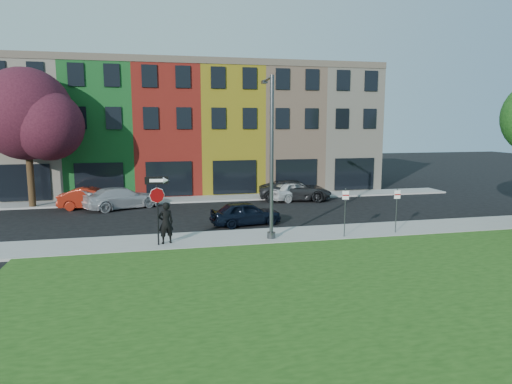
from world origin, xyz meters
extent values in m
plane|color=black|center=(0.00, 0.00, 0.00)|extent=(120.00, 120.00, 0.00)
cube|color=gray|center=(2.00, 3.00, 0.06)|extent=(40.00, 3.00, 0.12)
cube|color=gray|center=(-3.00, 15.00, 0.06)|extent=(40.00, 2.40, 0.12)
cube|color=beige|center=(-15.00, 21.20, 5.00)|extent=(5.00, 10.00, 10.00)
cube|color=green|center=(-10.00, 21.20, 5.00)|extent=(5.00, 10.00, 10.00)
cube|color=red|center=(-5.00, 21.20, 5.00)|extent=(5.00, 10.00, 10.00)
cube|color=gold|center=(0.00, 21.20, 5.00)|extent=(5.00, 10.00, 10.00)
cube|color=tan|center=(5.00, 21.20, 5.00)|extent=(5.00, 10.00, 10.00)
cube|color=#B4AC99|center=(10.00, 21.20, 5.00)|extent=(5.00, 10.00, 10.00)
cube|color=black|center=(-2.50, 16.14, 1.50)|extent=(30.00, 0.12, 2.60)
cylinder|color=black|center=(-6.01, 2.33, 1.66)|extent=(0.08, 0.08, 3.08)
cylinder|color=white|center=(-6.01, 2.31, 2.43)|extent=(0.72, 0.09, 0.72)
cylinder|color=maroon|center=(-6.01, 2.29, 2.43)|extent=(0.68, 0.07, 0.68)
cube|color=black|center=(-6.01, 2.31, 3.10)|extent=(1.05, 0.12, 0.34)
cube|color=white|center=(-6.01, 2.28, 3.10)|extent=(0.66, 0.07, 0.14)
imported|color=black|center=(-5.65, 2.54, 1.09)|extent=(0.93, 0.81, 1.94)
imported|color=black|center=(-1.18, 6.02, 0.67)|extent=(2.81, 4.43, 1.34)
imported|color=maroon|center=(-10.15, 13.03, 0.70)|extent=(2.10, 4.49, 1.41)
imported|color=#A4A4A8|center=(-8.27, 12.67, 0.72)|extent=(5.78, 6.49, 1.44)
imported|color=black|center=(4.01, 13.31, 0.74)|extent=(4.71, 6.37, 1.48)
imported|color=silver|center=(3.95, 13.32, 0.72)|extent=(4.58, 5.39, 1.44)
cylinder|color=#424547|center=(-0.66, 2.38, 3.99)|extent=(0.18, 0.18, 7.73)
cylinder|color=#424547|center=(-0.66, 2.38, 0.27)|extent=(0.40, 0.40, 0.30)
cylinder|color=#424547|center=(-0.59, 3.38, 7.75)|extent=(0.26, 2.00, 0.12)
cube|color=#424547|center=(-0.51, 4.48, 7.70)|extent=(0.29, 0.57, 0.16)
cylinder|color=#424547|center=(2.95, 1.94, 1.32)|extent=(0.05, 0.05, 2.40)
cube|color=white|center=(2.95, 1.91, 2.18)|extent=(0.32, 0.10, 0.42)
cube|color=maroon|center=(2.95, 1.89, 2.18)|extent=(0.31, 0.09, 0.06)
cylinder|color=#424547|center=(5.84, 2.13, 1.26)|extent=(0.05, 0.05, 2.28)
cube|color=white|center=(5.84, 2.10, 2.08)|extent=(0.32, 0.05, 0.42)
cube|color=maroon|center=(5.84, 2.08, 2.08)|extent=(0.32, 0.04, 0.06)
cylinder|color=black|center=(-14.12, 14.20, 2.13)|extent=(0.44, 0.44, 4.02)
sphere|color=black|center=(-14.12, 14.20, 6.23)|extent=(5.99, 5.99, 5.99)
sphere|color=black|center=(-12.63, 13.30, 5.48)|extent=(4.49, 4.49, 4.49)
sphere|color=black|center=(-15.47, 15.25, 5.63)|extent=(4.19, 4.19, 4.19)
sphere|color=black|center=(-13.83, 14.80, 7.28)|extent=(3.59, 3.59, 3.59)
camera|label=1|loc=(-6.13, -18.47, 5.67)|focal=32.00mm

